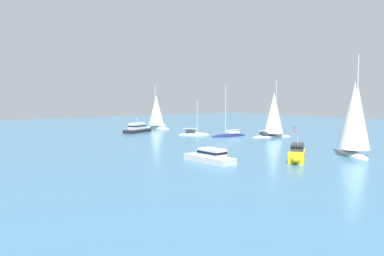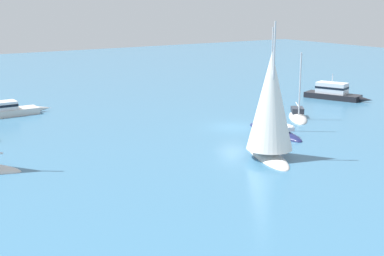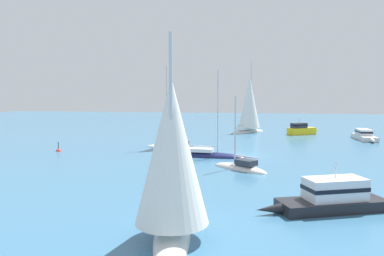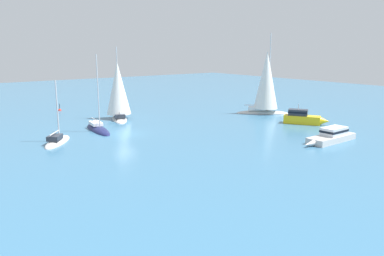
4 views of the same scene
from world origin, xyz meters
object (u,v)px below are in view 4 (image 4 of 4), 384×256
at_px(motor_cruiser, 331,136).
at_px(yacht_1, 57,142).
at_px(sailboat_1, 266,84).
at_px(channel_buoy, 60,110).
at_px(sloop, 98,129).
at_px(sailboat, 118,92).
at_px(cabin_cruiser, 303,118).

height_order(motor_cruiser, yacht_1, yacht_1).
bearing_deg(yacht_1, sailboat_1, -53.44).
bearing_deg(sailboat_1, yacht_1, -140.53).
distance_m(motor_cruiser, yacht_1, 28.79).
bearing_deg(channel_buoy, sailboat_1, -42.00).
relative_size(motor_cruiser, sloop, 0.82).
height_order(yacht_1, channel_buoy, yacht_1).
xyz_separation_m(motor_cruiser, channel_buoy, (-16.31, 37.77, -0.58)).
relative_size(sailboat, yacht_1, 1.48).
bearing_deg(motor_cruiser, yacht_1, -37.04).
distance_m(sailboat, channel_buoy, 13.45).
bearing_deg(sloop, sailboat, 141.70).
distance_m(sloop, channel_buoy, 17.68).
bearing_deg(sloop, sailboat_1, 88.22).
bearing_deg(cabin_cruiser, motor_cruiser, -67.47).
height_order(motor_cruiser, channel_buoy, motor_cruiser).
distance_m(sailboat, motor_cruiser, 28.41).
distance_m(motor_cruiser, sloop, 26.65).
relative_size(motor_cruiser, sailboat_1, 0.63).
bearing_deg(sailboat, sloop, 156.56).
height_order(sailboat, cabin_cruiser, sailboat).
height_order(sailboat, channel_buoy, sailboat).
bearing_deg(sloop, channel_buoy, -176.82).
distance_m(cabin_cruiser, channel_buoy, 37.10).
relative_size(motor_cruiser, yacht_1, 1.13).
xyz_separation_m(sloop, cabin_cruiser, (23.05, -12.29, 0.69)).
relative_size(yacht_1, channel_buoy, 5.22).
bearing_deg(cabin_cruiser, yacht_1, -139.17).
xyz_separation_m(sailboat, sloop, (-5.50, -5.45, -3.58)).
bearing_deg(yacht_1, sloop, -23.13).
distance_m(sailboat_1, cabin_cruiser, 9.41).
height_order(sailboat, yacht_1, sailboat).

